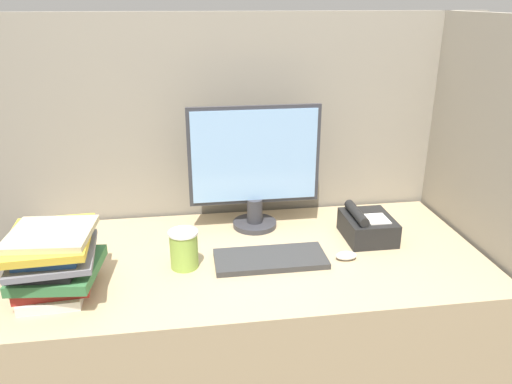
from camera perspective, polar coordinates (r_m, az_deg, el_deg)
cubicle_panel_rear at (r=2.15m, az=-2.14°, el=-1.16°), size 2.03×0.04×1.55m
cubicle_panel_right at (r=2.07m, az=23.43°, el=-3.88°), size 0.04×0.83×1.55m
desk at (r=1.98m, az=-0.55°, el=-16.73°), size 1.63×0.77×0.74m
monitor at (r=1.90m, az=-0.17°, el=2.84°), size 0.50×0.17×0.48m
keyboard at (r=1.73m, az=1.65°, el=-7.64°), size 0.38×0.17×0.02m
mouse at (r=1.77m, az=10.27°, el=-7.16°), size 0.07×0.05×0.03m
coffee_cup at (r=1.69m, az=-8.23°, el=-6.49°), size 0.10×0.10×0.13m
book_stack at (r=1.64m, az=-22.10°, el=-7.22°), size 0.27×0.31×0.21m
desk_telephone at (r=1.92m, az=12.57°, el=-3.86°), size 0.17×0.21×0.12m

